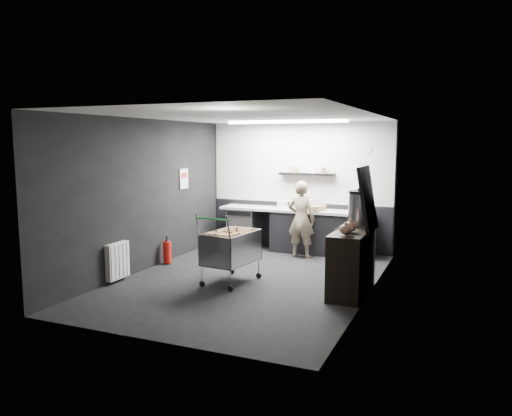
% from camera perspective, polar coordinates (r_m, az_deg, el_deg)
% --- Properties ---
extents(floor, '(5.50, 5.50, 0.00)m').
position_cam_1_polar(floor, '(8.39, -0.97, -8.27)').
color(floor, black).
rests_on(floor, ground).
extents(ceiling, '(5.50, 5.50, 0.00)m').
position_cam_1_polar(ceiling, '(8.08, -1.02, 10.47)').
color(ceiling, white).
rests_on(ceiling, wall_back).
extents(wall_back, '(5.50, 0.00, 5.50)m').
position_cam_1_polar(wall_back, '(10.69, 5.00, 2.51)').
color(wall_back, black).
rests_on(wall_back, floor).
extents(wall_front, '(5.50, 0.00, 5.50)m').
position_cam_1_polar(wall_front, '(5.75, -12.18, -2.04)').
color(wall_front, black).
rests_on(wall_front, floor).
extents(wall_left, '(0.00, 5.50, 5.50)m').
position_cam_1_polar(wall_left, '(9.12, -12.56, 1.48)').
color(wall_left, black).
rests_on(wall_left, floor).
extents(wall_right, '(0.00, 5.50, 5.50)m').
position_cam_1_polar(wall_right, '(7.55, 13.02, 0.21)').
color(wall_right, black).
rests_on(wall_right, floor).
extents(kitchen_wall_panel, '(3.95, 0.02, 1.70)m').
position_cam_1_polar(kitchen_wall_panel, '(10.64, 5.00, 5.18)').
color(kitchen_wall_panel, silver).
rests_on(kitchen_wall_panel, wall_back).
extents(dado_panel, '(3.95, 0.02, 1.00)m').
position_cam_1_polar(dado_panel, '(10.78, 4.92, -2.01)').
color(dado_panel, black).
rests_on(dado_panel, wall_back).
extents(floating_shelf, '(1.20, 0.22, 0.04)m').
position_cam_1_polar(floating_shelf, '(10.48, 5.84, 3.88)').
color(floating_shelf, black).
rests_on(floating_shelf, wall_back).
extents(wall_clock, '(0.20, 0.03, 0.20)m').
position_cam_1_polar(wall_clock, '(10.27, 12.50, 6.62)').
color(wall_clock, silver).
rests_on(wall_clock, wall_back).
extents(poster, '(0.02, 0.30, 0.40)m').
position_cam_1_polar(poster, '(10.17, -8.25, 3.33)').
color(poster, white).
rests_on(poster, wall_left).
extents(poster_red_band, '(0.02, 0.22, 0.10)m').
position_cam_1_polar(poster_red_band, '(10.17, -8.23, 3.72)').
color(poster_red_band, red).
rests_on(poster_red_band, poster).
extents(radiator, '(0.10, 0.50, 0.60)m').
position_cam_1_polar(radiator, '(8.54, -15.55, -5.84)').
color(radiator, silver).
rests_on(radiator, wall_left).
extents(ceiling_strip, '(2.40, 0.20, 0.04)m').
position_cam_1_polar(ceiling_strip, '(9.80, 3.44, 9.79)').
color(ceiling_strip, white).
rests_on(ceiling_strip, ceiling).
extents(prep_counter, '(3.20, 0.61, 0.90)m').
position_cam_1_polar(prep_counter, '(10.45, 5.09, -2.55)').
color(prep_counter, black).
rests_on(prep_counter, floor).
extents(person, '(0.57, 0.39, 1.53)m').
position_cam_1_polar(person, '(9.93, 5.19, -1.28)').
color(person, '#BFB197').
rests_on(person, floor).
extents(shopping_cart, '(0.74, 1.10, 1.14)m').
position_cam_1_polar(shopping_cart, '(8.16, -2.89, -4.78)').
color(shopping_cart, silver).
rests_on(shopping_cart, floor).
extents(sideboard, '(0.55, 1.29, 1.94)m').
position_cam_1_polar(sideboard, '(7.73, 11.03, -5.12)').
color(sideboard, black).
rests_on(sideboard, floor).
extents(fire_extinguisher, '(0.15, 0.15, 0.50)m').
position_cam_1_polar(fire_extinguisher, '(9.57, -10.11, -4.89)').
color(fire_extinguisher, red).
rests_on(fire_extinguisher, floor).
extents(cardboard_box, '(0.62, 0.52, 0.11)m').
position_cam_1_polar(cardboard_box, '(10.27, 6.19, 0.06)').
color(cardboard_box, '#9A7E52').
rests_on(cardboard_box, prep_counter).
extents(pink_tub, '(0.22, 0.22, 0.22)m').
position_cam_1_polar(pink_tub, '(10.31, 6.27, 0.39)').
color(pink_tub, silver).
rests_on(pink_tub, prep_counter).
extents(white_container, '(0.20, 0.16, 0.16)m').
position_cam_1_polar(white_container, '(10.45, 3.03, 0.38)').
color(white_container, silver).
rests_on(white_container, prep_counter).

